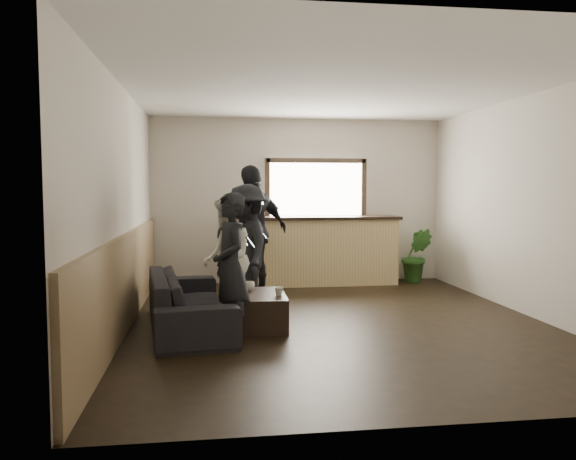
{
  "coord_description": "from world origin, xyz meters",
  "views": [
    {
      "loc": [
        -1.5,
        -6.56,
        1.63
      ],
      "look_at": [
        -0.54,
        0.4,
        1.1
      ],
      "focal_mm": 35.0,
      "sensor_mm": 36.0,
      "label": 1
    }
  ],
  "objects": [
    {
      "name": "person_b",
      "position": [
        -1.3,
        0.37,
        0.76
      ],
      "size": [
        0.62,
        0.78,
        1.52
      ],
      "rotation": [
        0.0,
        0.0,
        -1.5
      ],
      "color": "#B1B1A0",
      "rests_on": "ground"
    },
    {
      "name": "ground",
      "position": [
        0.0,
        0.0,
        0.0
      ],
      "size": [
        5.0,
        6.0,
        0.01
      ],
      "primitive_type": "cube",
      "color": "black"
    },
    {
      "name": "coffee_table",
      "position": [
        -0.9,
        -0.13,
        0.2
      ],
      "size": [
        0.52,
        0.91,
        0.4
      ],
      "primitive_type": "cube",
      "rotation": [
        0.0,
        0.0,
        -0.02
      ],
      "color": "black",
      "rests_on": "ground"
    },
    {
      "name": "bar_counter",
      "position": [
        0.3,
        2.7,
        0.64
      ],
      "size": [
        2.7,
        0.68,
        2.13
      ],
      "color": "tan",
      "rests_on": "ground"
    },
    {
      "name": "cup_b",
      "position": [
        -0.73,
        -0.27,
        0.45
      ],
      "size": [
        0.11,
        0.11,
        0.09
      ],
      "primitive_type": "imported",
      "rotation": [
        0.0,
        0.0,
        3.25
      ],
      "color": "silver",
      "rests_on": "coffee_table"
    },
    {
      "name": "room_shell",
      "position": [
        -0.74,
        0.0,
        1.47
      ],
      "size": [
        5.01,
        6.01,
        2.8
      ],
      "color": "silver",
      "rests_on": "ground"
    },
    {
      "name": "person_d",
      "position": [
        -0.88,
        1.78,
        0.98
      ],
      "size": [
        1.25,
        0.92,
        1.97
      ],
      "rotation": [
        0.0,
        0.0,
        -2.7
      ],
      "color": "black",
      "rests_on": "ground"
    },
    {
      "name": "potted_plant",
      "position": [
        2.01,
        2.65,
        0.47
      ],
      "size": [
        0.62,
        0.55,
        0.93
      ],
      "primitive_type": "imported",
      "rotation": [
        0.0,
        0.0,
        -0.32
      ],
      "color": "#2D6623",
      "rests_on": "ground"
    },
    {
      "name": "cup_a",
      "position": [
        -1.05,
        0.09,
        0.45
      ],
      "size": [
        0.19,
        0.19,
        0.11
      ],
      "primitive_type": "imported",
      "rotation": [
        0.0,
        0.0,
        2.56
      ],
      "color": "silver",
      "rests_on": "coffee_table"
    },
    {
      "name": "person_c",
      "position": [
        -1.01,
        0.96,
        0.84
      ],
      "size": [
        0.78,
        1.17,
        1.68
      ],
      "rotation": [
        0.0,
        0.0,
        -1.42
      ],
      "color": "black",
      "rests_on": "ground"
    },
    {
      "name": "sofa",
      "position": [
        -1.75,
        -0.07,
        0.32
      ],
      "size": [
        1.12,
        2.28,
        0.64
      ],
      "primitive_type": "imported",
      "rotation": [
        0.0,
        0.0,
        1.7
      ],
      "color": "black",
      "rests_on": "ground"
    },
    {
      "name": "person_a",
      "position": [
        -1.29,
        -0.62,
        0.79
      ],
      "size": [
        0.52,
        0.65,
        1.58
      ],
      "rotation": [
        0.0,
        0.0,
        -1.32
      ],
      "color": "black",
      "rests_on": "ground"
    }
  ]
}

